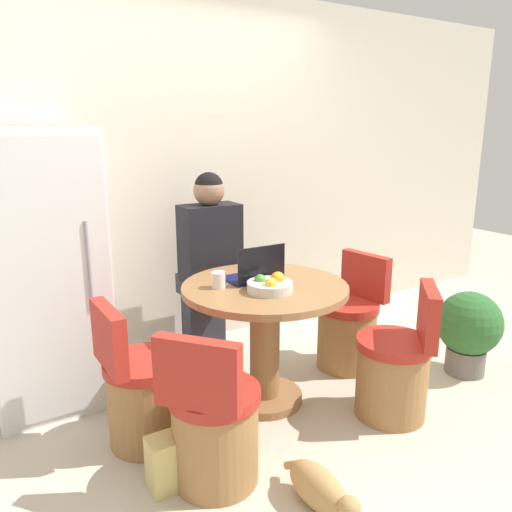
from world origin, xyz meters
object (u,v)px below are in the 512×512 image
Objects in this scene: dining_table at (265,323)px; potted_plant at (469,328)px; chair_right_side at (348,328)px; cat at (320,488)px; handbag at (180,458)px; person_seated at (208,259)px; laptop at (255,273)px; fruit_bowl at (270,285)px; chair_left_side at (143,394)px; chair_near_right_corner at (395,371)px; refrigerator at (42,270)px; chair_near_left_corner at (214,429)px.

dining_table is 1.44m from potted_plant.
cat is (-1.03, -0.98, -0.18)m from chair_right_side.
handbag is at bearing -138.92° from cat.
handbag is (-0.73, -0.42, -0.38)m from dining_table.
person_seated is at bearing 57.78° from handbag.
laptop is at bearing 160.10° from potted_plant.
laptop is 0.22m from fruit_bowl.
chair_left_side is at bearing 8.26° from laptop.
chair_near_right_corner is 0.82m from potted_plant.
fruit_bowl is (-0.04, -0.12, 0.27)m from dining_table.
fruit_bowl is 0.54× the size of cat.
fruit_bowl is 0.85× the size of handbag.
chair_right_side is 1.44m from cat.
dining_table is at bearing -90.00° from chair_near_right_corner.
chair_near_right_corner is at bearing 110.32° from cat.
chair_right_side reaches higher than potted_plant.
fruit_bowl is at bearing 23.31° from handbag.
chair_near_right_corner is 2.52× the size of laptop.
dining_table is 0.80m from chair_near_right_corner.
chair_near_right_corner is (1.32, -0.50, 0.00)m from chair_left_side.
dining_table is 1.69× the size of potted_plant.
handbag is at bearing 35.25° from laptop.
cat is 1.73m from potted_plant.
chair_left_side is 2.63× the size of handbag.
refrigerator is 2.08× the size of chair_near_left_corner.
chair_left_side is (-0.76, -0.01, -0.24)m from dining_table.
cat is (-0.26, -0.98, -0.70)m from laptop.
handbag is (-0.14, 0.07, -0.15)m from chair_near_left_corner.
chair_near_left_corner is at bearing -48.70° from chair_near_right_corner.
potted_plant is (0.81, 0.12, 0.05)m from chair_near_right_corner.
laptop reaches higher than fruit_bowl.
dining_table is 0.80m from chair_near_left_corner.
chair_right_side is at bearing 142.11° from person_seated.
chair_left_side is 3.09× the size of fruit_bowl.
dining_table is 3.09× the size of laptop.
chair_right_side is at bearing 140.54° from potted_plant.
chair_near_right_corner is at bearing -131.30° from chair_near_left_corner.
potted_plant is (1.38, -0.50, -0.47)m from laptop.
chair_near_left_corner is at bearing -67.26° from refrigerator.
person_seated is 2.35× the size of potted_plant.
handbag is at bearing -156.69° from fruit_bowl.
chair_near_left_corner is at bearing -140.29° from dining_table.
chair_near_left_corner is 0.54m from cat.
handbag is (-2.10, -0.01, -0.19)m from potted_plant.
dining_table is 0.30m from fruit_bowl.
chair_right_side is at bearing -179.50° from laptop.
chair_near_left_corner is 1.40m from person_seated.
chair_right_side is 1.09m from person_seated.
chair_near_left_corner reaches higher than potted_plant.
cat is (-0.27, -0.88, -0.42)m from dining_table.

